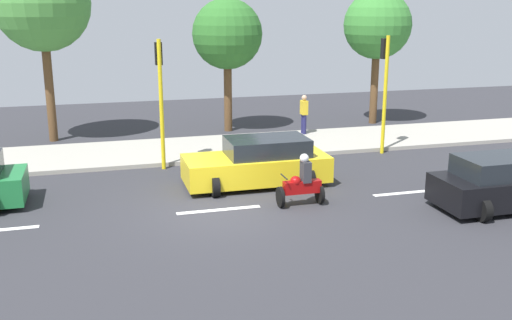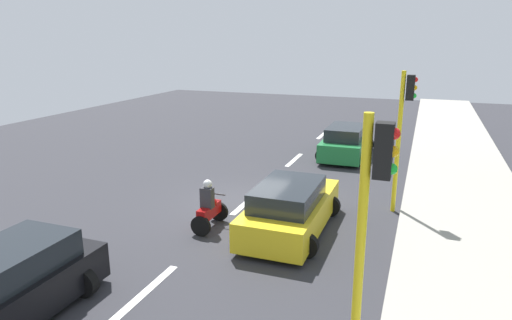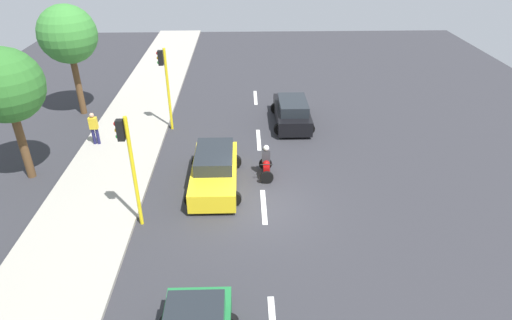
% 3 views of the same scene
% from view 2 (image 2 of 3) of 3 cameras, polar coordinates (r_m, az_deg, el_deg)
% --- Properties ---
extents(ground_plane, '(40.00, 60.00, 0.10)m').
position_cam_2_polar(ground_plane, '(15.60, -1.24, -5.56)').
color(ground_plane, '#2D2D33').
extents(sidewalk, '(4.00, 60.00, 0.15)m').
position_cam_2_polar(sidewalk, '(14.66, 25.37, -7.95)').
color(sidewalk, '#9E998E').
rests_on(sidewalk, ground).
extents(lane_stripe_north, '(0.20, 2.40, 0.01)m').
position_cam_2_polar(lane_stripe_north, '(10.78, -13.59, -15.71)').
color(lane_stripe_north, white).
rests_on(lane_stripe_north, ground).
extents(lane_stripe_mid, '(0.20, 2.40, 0.01)m').
position_cam_2_polar(lane_stripe_mid, '(15.58, -1.24, -5.36)').
color(lane_stripe_mid, white).
rests_on(lane_stripe_mid, ground).
extents(lane_stripe_south, '(0.20, 2.40, 0.01)m').
position_cam_2_polar(lane_stripe_south, '(21.01, 4.83, 0.01)').
color(lane_stripe_south, white).
rests_on(lane_stripe_south, ground).
extents(lane_stripe_far_south, '(0.20, 2.40, 0.01)m').
position_cam_2_polar(lane_stripe_far_south, '(26.68, 8.35, 3.15)').
color(lane_stripe_far_south, white).
rests_on(lane_stripe_far_south, ground).
extents(car_green, '(2.26, 4.50, 1.52)m').
position_cam_2_polar(car_green, '(21.76, 11.27, 2.22)').
color(car_green, '#1E7238').
rests_on(car_green, ground).
extents(car_black, '(2.22, 4.33, 1.52)m').
position_cam_2_polar(car_black, '(10.38, -29.40, -14.16)').
color(car_black, black).
rests_on(car_black, ground).
extents(car_yellow_cab, '(2.32, 4.57, 1.52)m').
position_cam_2_polar(car_yellow_cab, '(13.16, 4.35, -6.05)').
color(car_yellow_cab, yellow).
rests_on(car_yellow_cab, ground).
extents(motorcycle, '(0.60, 1.30, 1.53)m').
position_cam_2_polar(motorcycle, '(13.40, -5.89, -6.02)').
color(motorcycle, black).
rests_on(motorcycle, ground).
extents(traffic_light_corner, '(0.49, 0.24, 4.50)m').
position_cam_2_polar(traffic_light_corner, '(14.75, 18.00, 4.52)').
color(traffic_light_corner, yellow).
rests_on(traffic_light_corner, ground).
extents(traffic_light_midblock, '(0.49, 0.24, 4.50)m').
position_cam_2_polar(traffic_light_midblock, '(6.59, 13.99, -7.83)').
color(traffic_light_midblock, yellow).
rests_on(traffic_light_midblock, ground).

